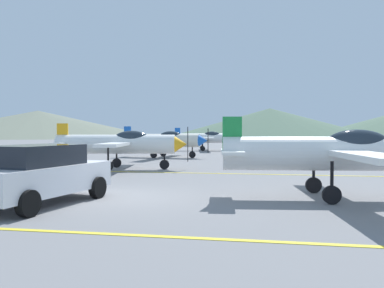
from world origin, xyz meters
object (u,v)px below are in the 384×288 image
(airplane_back, at_px, (207,138))
(car_sedan, at_px, (39,174))
(airplane_near, at_px, (338,152))
(airplane_mid, at_px, (121,143))
(airplane_far, at_px, (164,140))

(airplane_back, bearing_deg, car_sedan, -90.10)
(airplane_near, height_order, airplane_mid, same)
(airplane_far, bearing_deg, airplane_near, -61.09)
(car_sedan, bearing_deg, airplane_mid, 97.96)
(airplane_mid, distance_m, airplane_far, 9.97)
(airplane_back, relative_size, car_sedan, 1.79)
(airplane_back, xyz_separation_m, car_sedan, (-0.06, -32.09, -0.52))
(airplane_mid, height_order, airplane_far, same)
(airplane_near, height_order, airplane_back, same)
(airplane_near, xyz_separation_m, airplane_far, (-9.76, 17.67, 0.00))
(airplane_back, bearing_deg, airplane_near, -74.71)
(airplane_back, bearing_deg, airplane_far, -97.96)
(airplane_back, bearing_deg, airplane_mid, -93.88)
(airplane_mid, height_order, car_sedan, airplane_mid)
(car_sedan, bearing_deg, airplane_far, 94.56)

